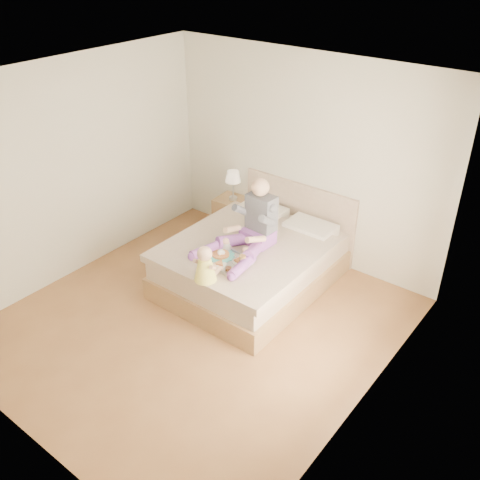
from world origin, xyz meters
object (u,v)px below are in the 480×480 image
Objects in this scene: nightstand at (232,216)px; tray at (227,258)px; baby at (206,266)px; bed at (255,259)px; adult at (251,228)px.

nightstand is 0.96× the size of tray.
bed is at bearing 91.78° from baby.
bed is 3.80× the size of tray.
baby reaches higher than bed.
adult is (1.06, -0.97, 0.59)m from nightstand.
tray is at bearing 94.04° from baby.
nightstand is 0.53× the size of adult.
adult is at bearing 88.54° from baby.
nightstand is at bearing 136.06° from tray.
nightstand is at bearing 117.83° from baby.
bed is 2.08× the size of adult.
adult is 2.55× the size of baby.
tray is at bearing -56.76° from nightstand.
tray is at bearing -86.64° from bed.
adult is (0.06, -0.17, 0.54)m from bed.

